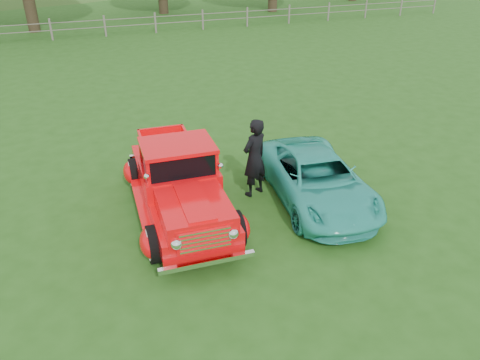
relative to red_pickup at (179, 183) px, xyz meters
name	(u,v)px	position (x,y,z in m)	size (l,w,h in m)	color
ground	(225,243)	(0.57, -1.45, -0.80)	(140.00, 140.00, 0.00)	#214E15
distant_hills	(45,18)	(-3.52, 58.02, -5.34)	(116.00, 60.00, 18.00)	#345921
fence_line	(105,26)	(0.57, 20.55, -0.19)	(48.00, 0.12, 1.20)	slate
red_pickup	(179,183)	(0.00, 0.00, 0.00)	(2.37, 5.05, 1.78)	black
teal_sedan	(317,179)	(3.16, -0.55, -0.22)	(1.92, 4.16, 1.16)	#2CB29F
man	(254,158)	(1.90, 0.26, 0.18)	(0.71, 0.47, 1.95)	black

